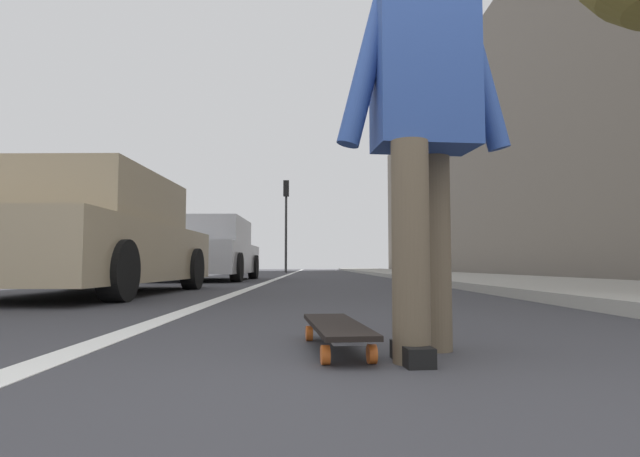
# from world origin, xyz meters

# --- Properties ---
(ground_plane) EXTENTS (80.00, 80.00, 0.00)m
(ground_plane) POSITION_xyz_m (10.00, 0.00, 0.00)
(ground_plane) COLOR #38383D
(lane_stripe_white) EXTENTS (52.00, 0.16, 0.01)m
(lane_stripe_white) POSITION_xyz_m (20.00, 1.21, 0.00)
(lane_stripe_white) COLOR silver
(lane_stripe_white) RESTS_ON ground
(sidewalk_curb) EXTENTS (52.00, 3.20, 0.11)m
(sidewalk_curb) POSITION_xyz_m (18.00, -3.53, 0.06)
(sidewalk_curb) COLOR #9E9B93
(sidewalk_curb) RESTS_ON ground
(building_facade) EXTENTS (40.00, 1.20, 9.52)m
(building_facade) POSITION_xyz_m (22.00, -6.57, 4.76)
(building_facade) COLOR gray
(building_facade) RESTS_ON ground
(skateboard) EXTENTS (0.86, 0.29, 0.11)m
(skateboard) POSITION_xyz_m (1.19, 0.13, 0.09)
(skateboard) COLOR orange
(skateboard) RESTS_ON ground
(skater_person) EXTENTS (0.48, 0.72, 1.64)m
(skater_person) POSITION_xyz_m (1.04, -0.21, 0.94)
(skater_person) COLOR brown
(skater_person) RESTS_ON ground
(parked_car_near) EXTENTS (4.47, 2.07, 1.46)m
(parked_car_near) POSITION_xyz_m (5.43, 2.96, 0.70)
(parked_car_near) COLOR tan
(parked_car_near) RESTS_ON ground
(parked_car_mid) EXTENTS (4.50, 2.02, 1.48)m
(parked_car_mid) POSITION_xyz_m (11.58, 2.75, 0.71)
(parked_car_mid) COLOR #B7B7BC
(parked_car_mid) RESTS_ON ground
(traffic_light) EXTENTS (0.33, 0.28, 4.63)m
(traffic_light) POSITION_xyz_m (24.93, 1.61, 3.17)
(traffic_light) COLOR #2D2D2D
(traffic_light) RESTS_ON ground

